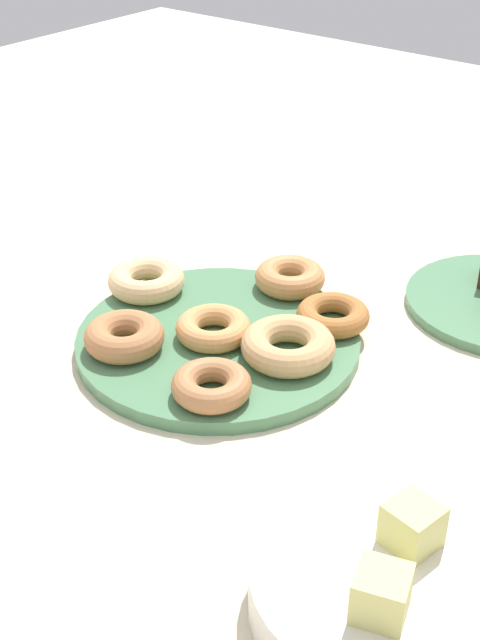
% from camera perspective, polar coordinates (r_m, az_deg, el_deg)
% --- Properties ---
extents(ground_plane, '(2.40, 2.40, 0.00)m').
position_cam_1_polar(ground_plane, '(0.94, -1.44, -1.74)').
color(ground_plane, beige).
extents(donut_plate, '(0.30, 0.30, 0.01)m').
position_cam_1_polar(donut_plate, '(0.93, -1.44, -1.36)').
color(donut_plate, '#4C7F56').
rests_on(donut_plate, ground_plane).
extents(donut_0, '(0.13, 0.13, 0.03)m').
position_cam_1_polar(donut_0, '(0.89, 3.16, -1.68)').
color(donut_0, tan).
rests_on(donut_0, donut_plate).
extents(donut_1, '(0.09, 0.09, 0.03)m').
position_cam_1_polar(donut_1, '(1.01, 3.20, 2.84)').
color(donut_1, '#C6844C').
rests_on(donut_1, donut_plate).
extents(donut_2, '(0.09, 0.09, 0.02)m').
position_cam_1_polar(donut_2, '(0.92, -1.81, -0.52)').
color(donut_2, tan).
rests_on(donut_2, donut_plate).
extents(donut_3, '(0.13, 0.13, 0.03)m').
position_cam_1_polar(donut_3, '(1.01, -6.14, 2.61)').
color(donut_3, '#EABC84').
rests_on(donut_3, donut_plate).
extents(donut_4, '(0.09, 0.09, 0.03)m').
position_cam_1_polar(donut_4, '(0.91, -7.57, -1.07)').
color(donut_4, '#B27547').
rests_on(donut_4, donut_plate).
extents(donut_5, '(0.11, 0.11, 0.03)m').
position_cam_1_polar(donut_5, '(0.83, -1.88, -4.29)').
color(donut_5, '#B27547').
rests_on(donut_5, donut_plate).
extents(donut_6, '(0.10, 0.10, 0.02)m').
position_cam_1_polar(donut_6, '(0.95, 6.09, 0.32)').
color(donut_6, '#AD6B33').
rests_on(donut_6, donut_plate).
extents(fruit_bowl, '(0.20, 0.20, 0.04)m').
position_cam_1_polar(fruit_bowl, '(0.66, 9.37, -17.05)').
color(fruit_bowl, silver).
rests_on(fruit_bowl, ground_plane).
extents(melon_chunk_left, '(0.04, 0.04, 0.04)m').
position_cam_1_polar(melon_chunk_left, '(0.66, 11.20, -13.03)').
color(melon_chunk_left, '#DBD67A').
rests_on(melon_chunk_left, fruit_bowl).
extents(melon_chunk_right, '(0.05, 0.05, 0.04)m').
position_cam_1_polar(melon_chunk_right, '(0.61, 9.22, -17.26)').
color(melon_chunk_right, '#DBD67A').
rests_on(melon_chunk_right, fruit_bowl).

